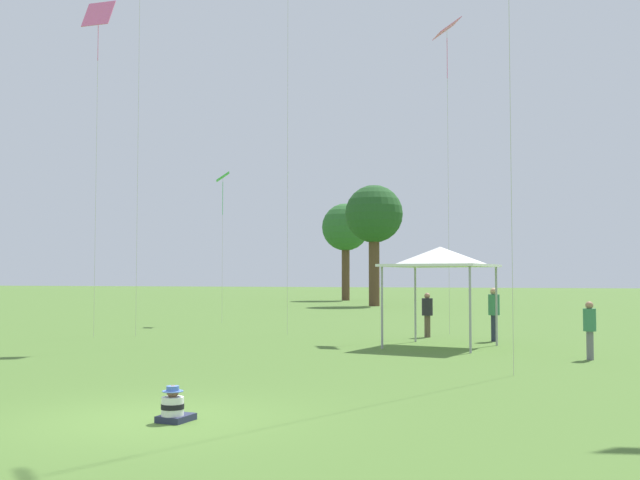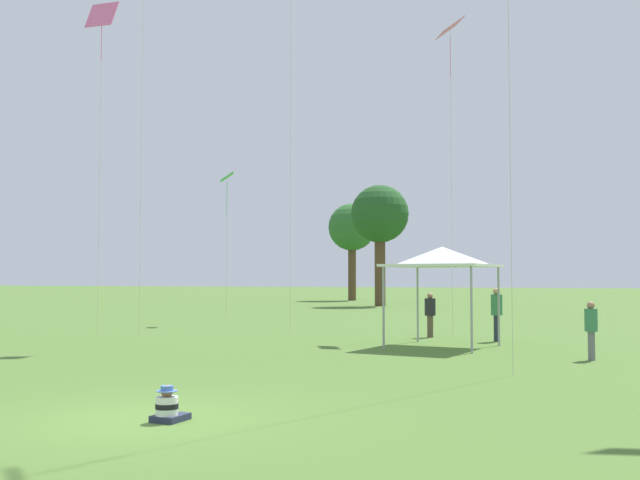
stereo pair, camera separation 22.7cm
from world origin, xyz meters
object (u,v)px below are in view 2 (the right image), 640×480
object	(u,v)px
person_standing_1	(497,310)
kite_7	(227,183)
seated_toddler	(168,407)
person_standing_2	(430,311)
canopy_tent	(442,257)
kite_5	(450,37)
kite_1	(102,23)
person_standing_0	(591,325)
distant_tree_1	(380,216)
distant_tree_0	(352,229)

from	to	relation	value
person_standing_1	kite_7	bearing A→B (deg)	-33.15
seated_toddler	person_standing_2	distance (m)	17.20
seated_toddler	person_standing_2	size ratio (longest dim) A/B	0.35
canopy_tent	kite_5	xyz separation A→B (m)	(-0.51, 5.36, 8.78)
kite_1	kite_5	world-z (taller)	kite_1
seated_toddler	kite_5	distance (m)	22.05
kite_1	person_standing_0	bearing A→B (deg)	35.79
kite_5	canopy_tent	bearing A→B (deg)	24.39
person_standing_1	kite_7	world-z (taller)	kite_7
person_standing_0	kite_7	xyz separation A→B (m)	(-16.22, 11.34, 5.82)
distant_tree_1	kite_5	bearing A→B (deg)	-70.18
canopy_tent	kite_7	bearing A→B (deg)	143.09
person_standing_1	distant_tree_0	size ratio (longest dim) A/B	0.20
person_standing_1	canopy_tent	distance (m)	3.47
person_standing_1	person_standing_2	size ratio (longest dim) A/B	1.13
person_standing_0	kite_7	bearing A→B (deg)	53.33
kite_1	person_standing_2	bearing A→B (deg)	61.34
distant_tree_1	person_standing_0	bearing A→B (deg)	-67.21
canopy_tent	distant_tree_0	bearing A→B (deg)	109.78
kite_7	person_standing_0	bearing A→B (deg)	74.98
person_standing_0	distant_tree_0	xyz separation A→B (m)	(-20.38, 46.99, 5.91)
person_standing_2	kite_1	bearing A→B (deg)	-140.89
distant_tree_0	person_standing_1	bearing A→B (deg)	-67.41
seated_toddler	distant_tree_1	xyz separation A→B (m)	(-8.18, 45.51, 6.67)
person_standing_1	kite_7	size ratio (longest dim) A/B	0.25
person_standing_1	kite_1	bearing A→B (deg)	2.68
person_standing_0	seated_toddler	bearing A→B (deg)	148.57
seated_toddler	person_standing_2	world-z (taller)	person_standing_2
seated_toddler	distant_tree_1	size ratio (longest dim) A/B	0.06
kite_1	distant_tree_1	distance (m)	32.53
seated_toddler	person_standing_1	bearing A→B (deg)	83.54
person_standing_1	kite_5	xyz separation A→B (m)	(-1.92, 2.71, 10.52)
kite_1	kite_7	world-z (taller)	kite_1
seated_toddler	person_standing_0	size ratio (longest dim) A/B	0.36
distant_tree_0	seated_toddler	bearing A→B (deg)	-76.37
person_standing_2	distant_tree_1	xyz separation A→B (m)	(-9.06, 28.35, 5.94)
seated_toddler	kite_7	world-z (taller)	kite_7
kite_5	distant_tree_0	size ratio (longest dim) A/B	1.33
canopy_tent	kite_7	xyz separation A→B (m)	(-11.86, 8.91, 3.92)
kite_5	distant_tree_0	distance (m)	42.44
person_standing_0	person_standing_1	distance (m)	5.87
canopy_tent	kite_5	world-z (taller)	kite_5
canopy_tent	distant_tree_1	xyz separation A→B (m)	(-10.13, 32.04, 4.06)
seated_toddler	kite_1	xyz separation A→B (m)	(-10.84, 13.47, 11.56)
person_standing_0	canopy_tent	bearing A→B (deg)	59.15
kite_1	kite_5	distance (m)	13.40
person_standing_1	distant_tree_0	distance (m)	45.76
kite_5	distant_tree_0	bearing A→B (deg)	-139.43
person_standing_0	distant_tree_0	size ratio (longest dim) A/B	0.17
kite_1	distant_tree_1	world-z (taller)	kite_1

